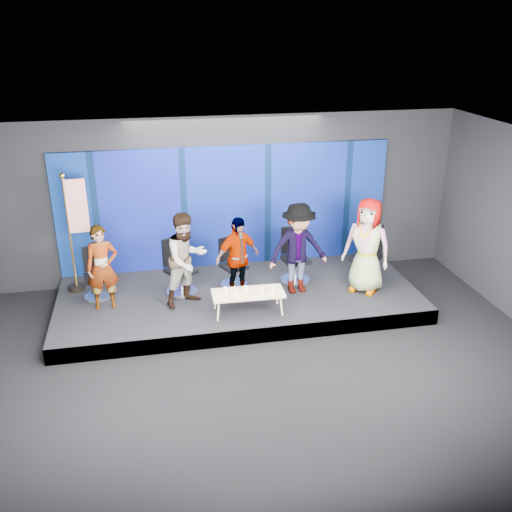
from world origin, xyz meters
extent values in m
plane|color=black|center=(0.00, 0.00, 0.00)|extent=(10.00, 10.00, 0.00)
cube|color=black|center=(0.00, 4.00, 1.75)|extent=(10.00, 0.02, 3.50)
cube|color=black|center=(0.00, -4.00, 1.75)|extent=(10.00, 0.02, 3.50)
cube|color=black|center=(0.00, 0.00, 3.50)|extent=(10.00, 8.00, 0.02)
cube|color=black|center=(0.00, 2.50, 0.15)|extent=(7.00, 3.00, 0.30)
cube|color=navy|center=(0.00, 3.95, 1.60)|extent=(7.00, 0.08, 2.60)
cylinder|color=silver|center=(-2.70, 2.79, 0.33)|extent=(0.63, 0.63, 0.06)
cylinder|color=silver|center=(-2.70, 2.79, 0.54)|extent=(0.07, 0.07, 0.37)
cube|color=black|center=(-2.70, 2.79, 0.73)|extent=(0.50, 0.50, 0.07)
cube|color=black|center=(-2.73, 3.01, 1.03)|extent=(0.41, 0.10, 0.51)
imported|color=black|center=(-2.53, 2.37, 1.10)|extent=(0.63, 0.46, 1.60)
cylinder|color=silver|center=(-1.10, 2.67, 0.33)|extent=(0.85, 0.85, 0.06)
cylinder|color=silver|center=(-1.10, 2.67, 0.57)|extent=(0.07, 0.07, 0.41)
cube|color=black|center=(-1.10, 2.67, 0.78)|extent=(0.68, 0.68, 0.07)
cube|color=black|center=(-1.23, 2.89, 1.12)|extent=(0.42, 0.27, 0.57)
imported|color=black|center=(-1.02, 2.23, 1.19)|extent=(1.09, 1.02, 1.79)
cylinder|color=silver|center=(-0.04, 2.80, 0.33)|extent=(0.73, 0.73, 0.06)
cylinder|color=silver|center=(-0.04, 2.80, 0.54)|extent=(0.07, 0.07, 0.37)
cube|color=black|center=(-0.04, 2.80, 0.73)|extent=(0.59, 0.59, 0.07)
cube|color=black|center=(-0.13, 3.01, 1.03)|extent=(0.39, 0.20, 0.51)
imported|color=black|center=(-0.04, 2.35, 1.10)|extent=(1.02, 0.73, 1.60)
cylinder|color=silver|center=(1.22, 2.76, 0.33)|extent=(0.69, 0.69, 0.06)
cylinder|color=silver|center=(1.22, 2.76, 0.57)|extent=(0.07, 0.07, 0.42)
cube|color=black|center=(1.22, 2.76, 0.78)|extent=(0.55, 0.55, 0.07)
cube|color=black|center=(1.19, 3.01, 1.13)|extent=(0.46, 0.10, 0.58)
imported|color=black|center=(1.13, 2.32, 1.20)|extent=(1.23, 0.79, 1.81)
cylinder|color=silver|center=(2.62, 2.52, 0.33)|extent=(0.93, 0.93, 0.07)
cylinder|color=silver|center=(2.62, 2.52, 0.58)|extent=(0.08, 0.08, 0.44)
cube|color=black|center=(2.62, 2.52, 0.80)|extent=(0.74, 0.74, 0.08)
cube|color=black|center=(2.79, 2.72, 1.16)|extent=(0.40, 0.36, 0.60)
imported|color=black|center=(2.45, 2.10, 1.24)|extent=(1.09, 1.06, 1.89)
cube|color=tan|center=(0.03, 1.64, 0.68)|extent=(1.32, 0.59, 0.04)
cylinder|color=tan|center=(-0.55, 1.44, 0.48)|extent=(0.04, 0.04, 0.36)
cylinder|color=tan|center=(-0.54, 1.87, 0.48)|extent=(0.04, 0.04, 0.36)
cylinder|color=tan|center=(0.59, 1.41, 0.48)|extent=(0.04, 0.04, 0.36)
cylinder|color=tan|center=(0.60, 1.84, 0.48)|extent=(0.04, 0.04, 0.36)
cylinder|color=white|center=(-0.37, 1.73, 0.75)|extent=(0.08, 0.08, 0.09)
cylinder|color=white|center=(-0.23, 1.54, 0.75)|extent=(0.08, 0.08, 0.09)
cylinder|color=white|center=(0.00, 1.74, 0.74)|extent=(0.07, 0.07, 0.08)
cylinder|color=white|center=(0.27, 1.56, 0.75)|extent=(0.09, 0.09, 0.10)
cylinder|color=white|center=(0.48, 1.65, 0.74)|extent=(0.07, 0.07, 0.09)
cylinder|color=black|center=(-3.14, 3.23, 0.35)|extent=(0.32, 0.32, 0.10)
cylinder|color=gold|center=(-3.14, 3.23, 1.49)|extent=(0.04, 0.04, 2.18)
sphere|color=gold|center=(-3.14, 3.23, 2.63)|extent=(0.11, 0.11, 0.11)
cube|color=red|center=(-2.94, 3.22, 2.03)|extent=(0.38, 0.08, 1.04)
camera|label=1|loc=(-1.67, -7.48, 5.28)|focal=40.00mm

